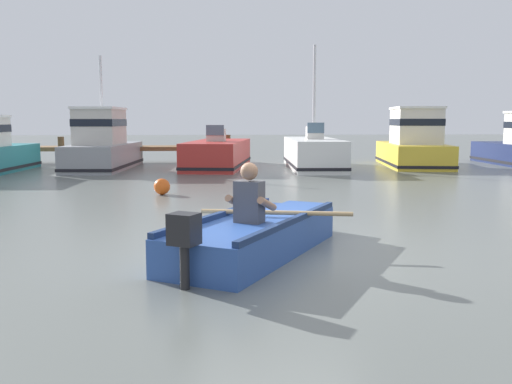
# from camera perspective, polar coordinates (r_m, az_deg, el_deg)

# --- Properties ---
(ground_plane) EXTENTS (120.00, 120.00, 0.00)m
(ground_plane) POSITION_cam_1_polar(r_m,az_deg,el_deg) (7.62, 2.14, -5.65)
(ground_plane) COLOR slate
(wooden_dock) EXTENTS (13.74, 1.64, 1.24)m
(wooden_dock) POSITION_cam_1_polar(r_m,az_deg,el_deg) (23.79, -18.70, 4.20)
(wooden_dock) COLOR brown
(wooden_dock) RESTS_ON ground
(rowboat_with_person) EXTENTS (2.53, 3.45, 1.19)m
(rowboat_with_person) POSITION_cam_1_polar(r_m,az_deg,el_deg) (7.26, 0.08, -4.28)
(rowboat_with_person) COLOR #2D519E
(rowboat_with_person) RESTS_ON ground
(moored_boat_grey) EXTENTS (2.10, 5.17, 3.92)m
(moored_boat_grey) POSITION_cam_1_polar(r_m,az_deg,el_deg) (20.52, -15.23, 4.46)
(moored_boat_grey) COLOR gray
(moored_boat_grey) RESTS_ON ground
(moored_boat_red) EXTENTS (2.70, 5.80, 1.54)m
(moored_boat_red) POSITION_cam_1_polar(r_m,az_deg,el_deg) (20.61, -3.85, 3.78)
(moored_boat_red) COLOR #B72D28
(moored_boat_red) RESTS_ON ground
(moored_boat_white) EXTENTS (1.97, 5.71, 4.33)m
(moored_boat_white) POSITION_cam_1_polar(r_m,az_deg,el_deg) (20.38, 5.79, 3.86)
(moored_boat_white) COLOR white
(moored_boat_white) RESTS_ON ground
(moored_boat_yellow) EXTENTS (2.71, 5.38, 2.19)m
(moored_boat_yellow) POSITION_cam_1_polar(r_m,az_deg,el_deg) (21.89, 15.65, 4.63)
(moored_boat_yellow) COLOR gold
(moored_boat_yellow) RESTS_ON ground
(mooring_buoy) EXTENTS (0.38, 0.38, 0.38)m
(mooring_buoy) POSITION_cam_1_polar(r_m,az_deg,el_deg) (13.17, -9.49, 0.55)
(mooring_buoy) COLOR #E55919
(mooring_buoy) RESTS_ON ground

